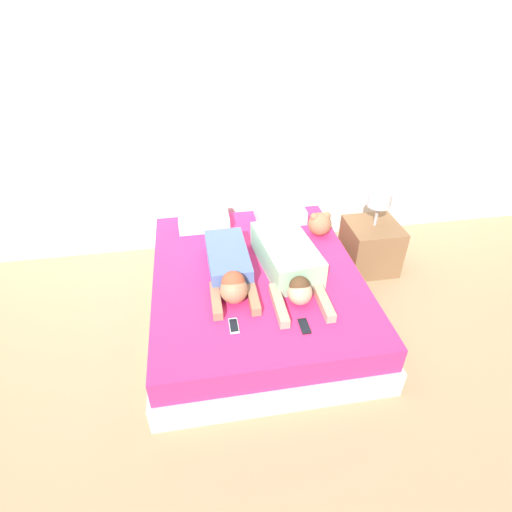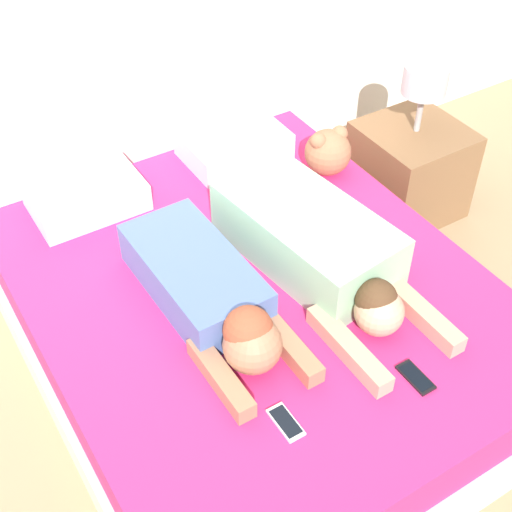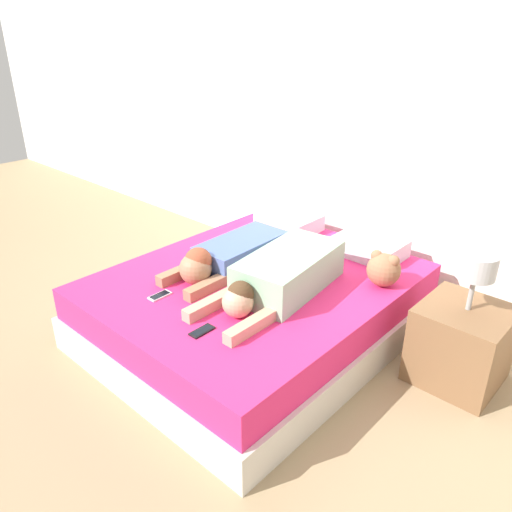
{
  "view_description": "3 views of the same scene",
  "coord_description": "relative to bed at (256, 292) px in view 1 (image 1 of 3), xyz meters",
  "views": [
    {
      "loc": [
        -0.43,
        -2.57,
        2.45
      ],
      "look_at": [
        0.0,
        0.0,
        0.6
      ],
      "focal_mm": 28.0,
      "sensor_mm": 36.0,
      "label": 1
    },
    {
      "loc": [
        -1.05,
        -1.68,
        2.42
      ],
      "look_at": [
        0.0,
        0.0,
        0.6
      ],
      "focal_mm": 50.0,
      "sensor_mm": 36.0,
      "label": 2
    },
    {
      "loc": [
        1.99,
        -2.17,
        1.98
      ],
      "look_at": [
        0.0,
        0.0,
        0.6
      ],
      "focal_mm": 35.0,
      "sensor_mm": 36.0,
      "label": 3
    }
  ],
  "objects": [
    {
      "name": "pillow_head_right",
      "position": [
        0.38,
        0.81,
        0.29
      ],
      "size": [
        0.48,
        0.34,
        0.13
      ],
      "color": "silver",
      "rests_on": "bed"
    },
    {
      "name": "nightstand",
      "position": [
        1.23,
        0.46,
        0.05
      ],
      "size": [
        0.49,
        0.49,
        0.84
      ],
      "color": "brown",
      "rests_on": "ground_plane"
    },
    {
      "name": "wall_back",
      "position": [
        0.0,
        1.19,
        1.08
      ],
      "size": [
        12.0,
        0.06,
        2.6
      ],
      "color": "white",
      "rests_on": "ground_plane"
    },
    {
      "name": "person_right",
      "position": [
        0.25,
        -0.05,
        0.34
      ],
      "size": [
        0.48,
        1.11,
        0.24
      ],
      "color": "#8CBF99",
      "rests_on": "bed"
    },
    {
      "name": "person_left",
      "position": [
        -0.22,
        -0.05,
        0.32
      ],
      "size": [
        0.34,
        0.95,
        0.24
      ],
      "color": "#4C66A5",
      "rests_on": "bed"
    },
    {
      "name": "bed",
      "position": [
        0.0,
        0.0,
        0.0
      ],
      "size": [
        1.73,
        2.07,
        0.45
      ],
      "color": "beige",
      "rests_on": "ground_plane"
    },
    {
      "name": "pillow_head_left",
      "position": [
        -0.38,
        0.81,
        0.29
      ],
      "size": [
        0.48,
        0.34,
        0.13
      ],
      "color": "silver",
      "rests_on": "bed"
    },
    {
      "name": "cell_phone_left",
      "position": [
        -0.26,
        -0.6,
        0.23
      ],
      "size": [
        0.06,
        0.14,
        0.01
      ],
      "color": "silver",
      "rests_on": "bed"
    },
    {
      "name": "ground_plane",
      "position": [
        0.0,
        0.0,
        -0.22
      ],
      "size": [
        12.0,
        12.0,
        0.0
      ],
      "primitive_type": "plane",
      "color": "#9E8460"
    },
    {
      "name": "plush_toy",
      "position": [
        0.68,
        0.46,
        0.34
      ],
      "size": [
        0.22,
        0.22,
        0.23
      ],
      "color": "#996647",
      "rests_on": "bed"
    },
    {
      "name": "cell_phone_right",
      "position": [
        0.22,
        -0.68,
        0.23
      ],
      "size": [
        0.06,
        0.14,
        0.01
      ],
      "color": "black",
      "rests_on": "bed"
    }
  ]
}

